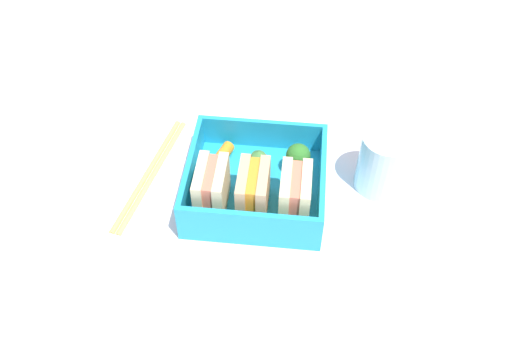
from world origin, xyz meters
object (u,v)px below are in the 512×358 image
Objects in this scene: broccoli_floret at (298,157)px; chopstick_pair at (150,172)px; sandwich_left at (295,194)px; sandwich_center at (212,188)px; carrot_stick_far_left at (219,160)px; strawberry_far_left at (259,162)px; drinking_glass at (384,162)px; sandwich_center_left at (253,191)px; folded_napkin at (277,93)px.

broccoli_floret is 0.22× the size of chopstick_pair.
sandwich_left is 9.31cm from sandwich_center.
broccoli_floret is 0.78× the size of carrot_stick_far_left.
broccoli_floret is 1.26× the size of strawberry_far_left.
drinking_glass reaches higher than carrot_stick_far_left.
chopstick_pair is 28.10cm from drinking_glass.
sandwich_center is 20.21cm from drinking_glass.
sandwich_center is 1.09× the size of carrot_stick_far_left.
broccoli_floret is at bearing -127.88° from sandwich_center_left.
strawberry_far_left is 14.57cm from drinking_glass.
sandwich_left is 22.41cm from folded_napkin.
folded_napkin is (-14.27, -17.00, -0.15)cm from chopstick_pair.
sandwich_center_left is 15.84cm from drinking_glass.
folded_napkin is (3.64, -21.78, -3.80)cm from sandwich_left.
sandwich_center_left reaches higher than folded_napkin.
sandwich_left is 7.38cm from strawberry_far_left.
folded_napkin is at bearing -93.34° from strawberry_far_left.
strawberry_far_left is at bearing -176.35° from chopstick_pair.
sandwich_center_left is at bearing 87.34° from folded_napkin.
chopstick_pair is (8.35, 1.46, -1.59)cm from carrot_stick_far_left.
sandwich_left reaches higher than carrot_stick_far_left.
strawberry_far_left reaches higher than carrot_stick_far_left.
chopstick_pair is (13.32, 0.85, -2.35)cm from strawberry_far_left.
drinking_glass reaches higher than sandwich_left.
strawberry_far_left is at bearing 173.00° from carrot_stick_far_left.
drinking_glass reaches higher than sandwich_center.
sandwich_center_left is at bearing 52.12° from broccoli_floret.
strawberry_far_left is at bearing 2.14° from drinking_glass.
sandwich_left is 5.98cm from broccoli_floret.
strawberry_far_left is (-0.07, -5.63, -1.29)cm from sandwich_center_left.
carrot_stick_far_left is (9.56, -0.27, -1.84)cm from broccoli_floret.
drinking_glass reaches higher than sandwich_center_left.
strawberry_far_left is 0.62× the size of carrot_stick_far_left.
folded_napkin is at bearing -110.86° from carrot_stick_far_left.
chopstick_pair is (17.91, -4.78, -3.65)cm from sandwich_left.
broccoli_floret is (-4.65, -5.98, -0.21)cm from sandwich_center_left.
strawberry_far_left reaches higher than chopstick_pair.
chopstick_pair is at bearing 3.65° from strawberry_far_left.
sandwich_center is at bearing 92.30° from carrot_stick_far_left.
sandwich_center reaches higher than strawberry_far_left.
drinking_glass reaches higher than broccoli_floret.
sandwich_center is 22.83cm from folded_napkin.
strawberry_far_left is at bearing -130.00° from sandwich_center.
carrot_stick_far_left is at bearing -33.14° from sandwich_left.
broccoli_floret reaches higher than folded_napkin.
chopstick_pair is at bearing -29.08° from sandwich_center.
strawberry_far_left is 16.37cm from folded_napkin.
folded_napkin is (3.64, -15.81, -3.58)cm from broccoli_floret.
strawberry_far_left is 5.07cm from carrot_stick_far_left.
folded_napkin is (13.57, -15.61, -3.66)cm from drinking_glass.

